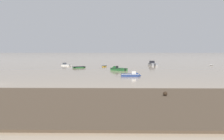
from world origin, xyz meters
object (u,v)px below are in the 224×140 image
at_px(rowboat_moored_0, 79,67).
at_px(motorboat_moored_4, 117,69).
at_px(motorboat_moored_2, 65,65).
at_px(motorboat_moored_3, 133,75).
at_px(rowboat_moored_4, 212,65).
at_px(rowboat_moored_2, 104,66).
at_px(motorboat_moored_1, 152,64).

bearing_deg(rowboat_moored_0, motorboat_moored_4, 108.82).
relative_size(rowboat_moored_0, motorboat_moored_2, 1.09).
xyz_separation_m(rowboat_moored_0, motorboat_moored_2, (-6.90, 12.68, 0.05)).
height_order(rowboat_moored_0, motorboat_moored_3, motorboat_moored_3).
bearing_deg(rowboat_moored_4, rowboat_moored_2, 129.91).
height_order(motorboat_moored_3, motorboat_moored_4, motorboat_moored_4).
height_order(rowboat_moored_2, motorboat_moored_3, motorboat_moored_3).
relative_size(rowboat_moored_0, motorboat_moored_1, 0.71).
height_order(motorboat_moored_2, rowboat_moored_4, motorboat_moored_2).
bearing_deg(motorboat_moored_1, rowboat_moored_4, -99.94).
relative_size(motorboat_moored_1, motorboat_moored_3, 1.45).
xyz_separation_m(motorboat_moored_1, rowboat_moored_4, (22.28, -0.54, -0.25)).
height_order(motorboat_moored_2, motorboat_moored_4, motorboat_moored_4).
xyz_separation_m(rowboat_moored_2, motorboat_moored_2, (-14.77, 5.76, 0.08)).
xyz_separation_m(rowboat_moored_0, rowboat_moored_4, (47.90, 16.54, -0.07)).
bearing_deg(rowboat_moored_4, rowboat_moored_0, 135.45).
distance_m(motorboat_moored_1, rowboat_moored_2, 20.46).
height_order(rowboat_moored_2, motorboat_moored_4, motorboat_moored_4).
height_order(motorboat_moored_1, motorboat_moored_2, motorboat_moored_1).
height_order(rowboat_moored_4, motorboat_moored_3, motorboat_moored_3).
xyz_separation_m(rowboat_moored_2, motorboat_moored_4, (4.37, -16.72, 0.11)).
bearing_deg(motorboat_moored_2, motorboat_moored_3, 153.49).
relative_size(rowboat_moored_0, motorboat_moored_3, 1.03).
relative_size(rowboat_moored_0, rowboat_moored_4, 1.56).
bearing_deg(motorboat_moored_4, rowboat_moored_2, -30.06).
height_order(rowboat_moored_2, motorboat_moored_2, motorboat_moored_2).
relative_size(rowboat_moored_0, motorboat_moored_4, 0.86).
bearing_deg(rowboat_moored_0, motorboat_moored_3, 86.81).
distance_m(motorboat_moored_2, motorboat_moored_3, 47.09).
bearing_deg(rowboat_moored_4, motorboat_moored_1, 115.00).
height_order(motorboat_moored_2, motorboat_moored_3, motorboat_moored_3).
bearing_deg(motorboat_moored_2, rowboat_moored_0, 152.95).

